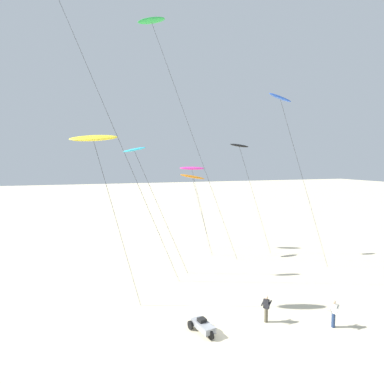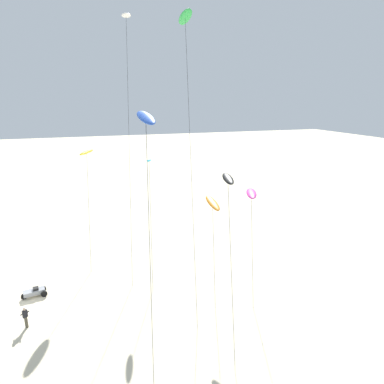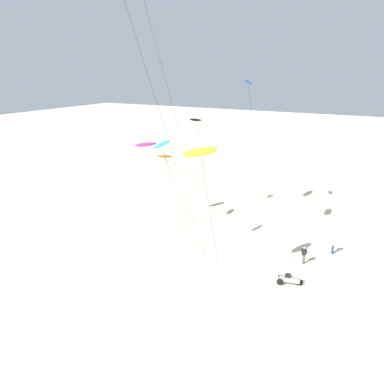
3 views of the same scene
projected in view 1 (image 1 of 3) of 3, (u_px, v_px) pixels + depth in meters
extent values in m
plane|color=beige|center=(229.00, 332.00, 18.99)|extent=(260.00, 260.00, 0.00)
ellipsoid|color=#D8339E|center=(192.00, 168.00, 36.36)|extent=(2.87, 1.77, 0.48)
cylinder|color=#262626|center=(201.00, 209.00, 36.93)|extent=(2.11, 0.45, 9.05)
ellipsoid|color=green|center=(151.00, 21.00, 29.72)|extent=(2.67, 0.90, 1.15)
cylinder|color=#262626|center=(197.00, 147.00, 31.33)|extent=(8.24, 1.71, 22.68)
ellipsoid|color=orange|center=(192.00, 177.00, 33.34)|extent=(2.70, 0.71, 0.80)
cylinder|color=#262626|center=(202.00, 217.00, 33.87)|extent=(2.10, 0.45, 8.27)
ellipsoid|color=yellow|center=(93.00, 138.00, 21.04)|extent=(3.31, 1.95, 0.72)
cylinder|color=#262626|center=(118.00, 225.00, 21.77)|extent=(2.85, 0.60, 11.35)
cylinder|color=#262626|center=(116.00, 132.00, 25.26)|extent=(9.71, 2.00, 24.42)
ellipsoid|color=blue|center=(280.00, 98.00, 28.64)|extent=(2.53, 1.00, 0.97)
cylinder|color=#262626|center=(305.00, 186.00, 29.70)|extent=(5.05, 1.05, 15.46)
ellipsoid|color=black|center=(239.00, 146.00, 33.70)|extent=(2.09, 0.92, 0.62)
cylinder|color=#262626|center=(255.00, 201.00, 34.48)|extent=(3.63, 0.76, 11.49)
ellipsoid|color=#33BFE0|center=(134.00, 150.00, 27.38)|extent=(1.99, 0.83, 0.68)
cylinder|color=#262626|center=(162.00, 214.00, 28.18)|extent=(4.48, 0.94, 10.87)
cylinder|color=#4C4738|center=(266.00, 315.00, 20.13)|extent=(0.22, 0.22, 0.88)
cube|color=black|center=(266.00, 304.00, 20.06)|extent=(0.35, 0.39, 0.58)
sphere|color=beige|center=(267.00, 298.00, 20.02)|extent=(0.20, 0.20, 0.20)
cylinder|color=black|center=(270.00, 304.00, 19.91)|extent=(0.47, 0.34, 0.39)
cylinder|color=black|center=(263.00, 302.00, 20.19)|extent=(0.47, 0.34, 0.39)
cylinder|color=navy|center=(333.00, 320.00, 19.50)|extent=(0.22, 0.22, 0.88)
cube|color=white|center=(334.00, 308.00, 19.43)|extent=(0.36, 0.39, 0.58)
sphere|color=beige|center=(334.00, 302.00, 19.39)|extent=(0.20, 0.20, 0.20)
cylinder|color=white|center=(338.00, 309.00, 19.30)|extent=(0.46, 0.36, 0.39)
cylinder|color=white|center=(330.00, 307.00, 19.56)|extent=(0.46, 0.36, 0.39)
cube|color=gray|center=(203.00, 326.00, 18.85)|extent=(1.02, 1.80, 0.36)
cube|color=black|center=(202.00, 320.00, 18.95)|extent=(0.52, 0.52, 0.20)
cylinder|color=black|center=(211.00, 335.00, 18.17)|extent=(0.22, 0.53, 0.52)
cylinder|color=black|center=(203.00, 321.00, 19.71)|extent=(0.22, 0.53, 0.52)
cylinder|color=black|center=(190.00, 325.00, 19.26)|extent=(0.22, 0.53, 0.52)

